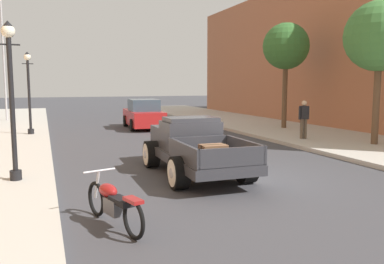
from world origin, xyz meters
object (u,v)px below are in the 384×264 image
motorcycle_parked (113,202)px  street_tree_second (286,47)px  street_lamp_far (29,87)px  street_tree_nearest (380,37)px  street_lamp_near (11,89)px  hotrod_truck_gunmetal (192,146)px  car_background_red (143,115)px  flagpole (6,32)px  pedestrian_sidewalk_right (304,117)px

motorcycle_parked → street_tree_second: street_tree_second is taller
street_lamp_far → street_tree_nearest: bearing=-32.5°
street_lamp_near → hotrod_truck_gunmetal: bearing=-1.5°
hotrod_truck_gunmetal → street_tree_nearest: 9.19m
hotrod_truck_gunmetal → car_background_red: size_ratio=1.13×
street_tree_nearest → street_tree_second: street_tree_second is taller
motorcycle_parked → street_lamp_far: size_ratio=0.53×
street_lamp_far → flagpole: bearing=99.8°
hotrod_truck_gunmetal → street_lamp_far: size_ratio=1.29×
street_lamp_near → street_tree_second: (12.88, 7.79, 2.07)m
flagpole → street_tree_nearest: (14.24, -16.40, -1.46)m
pedestrian_sidewalk_right → street_tree_nearest: (1.70, -2.27, 3.23)m
motorcycle_parked → flagpole: (-3.12, 21.61, 5.33)m
car_background_red → flagpole: 10.97m
flagpole → street_lamp_near: bearing=-85.8°
street_lamp_near → pedestrian_sidewalk_right: bearing=18.6°
hotrod_truck_gunmetal → street_lamp_far: street_lamp_far is taller
hotrod_truck_gunmetal → motorcycle_parked: 4.56m
car_background_red → street_lamp_far: street_lamp_far is taller
street_lamp_near → motorcycle_parked: bearing=-64.2°
pedestrian_sidewalk_right → street_tree_nearest: street_tree_nearest is taller
pedestrian_sidewalk_right → street_tree_nearest: 4.30m
street_lamp_near → street_tree_second: street_tree_second is taller
flagpole → pedestrian_sidewalk_right: bearing=-48.4°
street_tree_second → street_lamp_far: bearing=171.6°
motorcycle_parked → street_lamp_far: (-1.69, 13.37, 1.94)m
flagpole → street_tree_nearest: size_ratio=1.65×
flagpole → street_tree_second: bearing=-35.5°
street_lamp_near → street_lamp_far: (0.10, 9.67, 0.00)m
street_lamp_near → car_background_red: bearing=62.4°
pedestrian_sidewalk_right → flagpole: bearing=131.6°
motorcycle_parked → street_tree_second: (11.09, 11.49, 4.01)m
street_lamp_near → street_tree_nearest: (12.91, 1.51, 1.93)m
hotrod_truck_gunmetal → flagpole: size_ratio=0.54×
street_lamp_near → flagpole: bearing=94.2°
street_lamp_far → flagpole: (-1.43, 8.24, 3.39)m
motorcycle_parked → street_lamp_near: size_ratio=0.53×
car_background_red → street_lamp_near: bearing=-117.6°
hotrod_truck_gunmetal → flagpole: (-5.92, 18.03, 5.02)m
car_background_red → hotrod_truck_gunmetal: bearing=-96.9°
hotrod_truck_gunmetal → street_tree_second: bearing=43.7°
street_lamp_far → street_tree_second: (12.78, -1.88, 2.07)m
motorcycle_parked → street_tree_nearest: bearing=25.1°
hotrod_truck_gunmetal → motorcycle_parked: size_ratio=2.42×
motorcycle_parked → street_tree_nearest: (11.12, 5.21, 3.87)m
car_background_red → flagpole: bearing=138.5°
pedestrian_sidewalk_right → street_tree_second: street_tree_second is taller
hotrod_truck_gunmetal → flagpole: 19.63m
hotrod_truck_gunmetal → street_lamp_near: bearing=178.5°
hotrod_truck_gunmetal → pedestrian_sidewalk_right: 7.69m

